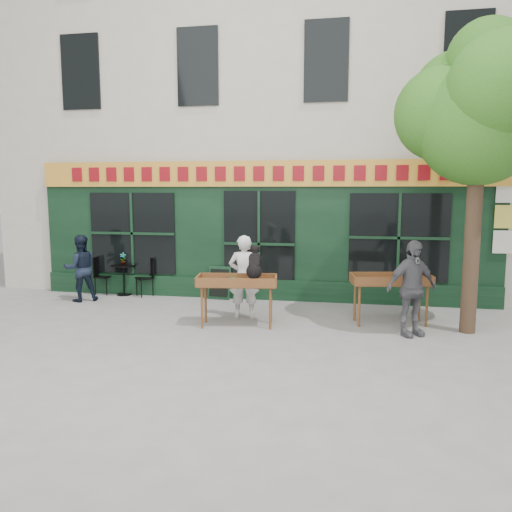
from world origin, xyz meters
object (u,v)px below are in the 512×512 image
Objects in this scene: book_cart_center at (237,284)px; man_left at (81,268)px; woman at (244,277)px; man_right at (411,288)px; dog at (254,261)px; bistro_table at (124,274)px; book_cart_right at (391,283)px.

man_left reaches higher than book_cart_center.
woman reaches higher than man_left.
woman is 1.09× the size of man_left.
woman is 0.98× the size of man_right.
dog is 4.48m from bistro_table.
man_right reaches higher than book_cart_right.
bistro_table is at bearing 156.17° from book_cart_right.
woman reaches higher than book_cart_right.
book_cart_center is 2.06× the size of bistro_table.
book_cart_right is 6.54m from bistro_table.
man_right is 2.29× the size of bistro_table.
bistro_table is (-3.41, 2.25, -0.28)m from book_cart_center.
man_right is at bearing 160.26° from woman.
book_cart_center is 0.99× the size of book_cart_right.
man_left is (-4.11, 1.45, -0.04)m from book_cart_center.
man_right is (0.30, -0.75, 0.05)m from book_cart_right.
book_cart_center is 0.59m from dog.
man_right is at bearing -7.53° from dog.
man_right reaches higher than dog.
book_cart_center and book_cart_right have the same top height.
woman is at bearing -25.16° from bistro_table.
bistro_table is at bearing 130.81° from man_right.
woman reaches higher than bistro_table.
dog is 2.73m from book_cart_right.
book_cart_right is 2.09× the size of bistro_table.
man_right is at bearing -8.41° from book_cart_center.
woman is at bearing 170.87° from book_cart_right.
dog is at bearing -31.46° from bistro_table.
man_left is at bearing -131.07° from bistro_table.
man_left is (-4.46, 1.50, -0.50)m from dog.
woman reaches higher than book_cart_center.
man_left is at bearing -18.47° from woman.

